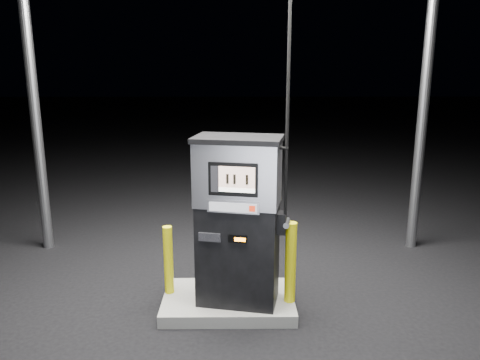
{
  "coord_description": "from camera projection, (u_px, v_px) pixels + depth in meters",
  "views": [
    {
      "loc": [
        0.1,
        -5.26,
        2.92
      ],
      "look_at": [
        0.14,
        0.0,
        1.62
      ],
      "focal_mm": 35.0,
      "sensor_mm": 36.0,
      "label": 1
    }
  ],
  "objects": [
    {
      "name": "fuel_dispenser",
      "position": [
        238.0,
        220.0,
        5.42
      ],
      "size": [
        1.15,
        0.77,
        4.14
      ],
      "rotation": [
        0.0,
        0.0,
        -0.2
      ],
      "color": "black",
      "rests_on": "pump_island"
    },
    {
      "name": "pump_island",
      "position": [
        228.0,
        301.0,
        5.78
      ],
      "size": [
        1.6,
        1.0,
        0.15
      ],
      "primitive_type": "cube",
      "color": "slate",
      "rests_on": "ground"
    },
    {
      "name": "bollard_right",
      "position": [
        290.0,
        262.0,
        5.53
      ],
      "size": [
        0.13,
        0.13,
        0.99
      ],
      "primitive_type": "cylinder",
      "rotation": [
        0.0,
        0.0,
        0.0
      ],
      "color": "yellow",
      "rests_on": "pump_island"
    },
    {
      "name": "bollard_left",
      "position": [
        168.0,
        260.0,
        5.76
      ],
      "size": [
        0.15,
        0.15,
        0.87
      ],
      "primitive_type": "cylinder",
      "rotation": [
        0.0,
        0.0,
        0.42
      ],
      "color": "yellow",
      "rests_on": "pump_island"
    },
    {
      "name": "ground",
      "position": [
        228.0,
        307.0,
        5.8
      ],
      "size": [
        80.0,
        80.0,
        0.0
      ],
      "primitive_type": "plane",
      "color": "black",
      "rests_on": "ground"
    }
  ]
}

